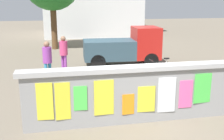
# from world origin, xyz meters

# --- Properties ---
(ground) EXTENTS (60.00, 60.00, 0.00)m
(ground) POSITION_xyz_m (0.00, 8.00, 0.00)
(ground) COLOR #6B6051
(poster_wall) EXTENTS (6.21, 0.42, 1.50)m
(poster_wall) POSITION_xyz_m (-0.00, -0.00, 0.77)
(poster_wall) COLOR gray
(poster_wall) RESTS_ON ground
(auto_rickshaw_truck) EXTENTS (3.68, 1.70, 1.85)m
(auto_rickshaw_truck) POSITION_xyz_m (1.19, 6.32, 0.90)
(auto_rickshaw_truck) COLOR black
(auto_rickshaw_truck) RESTS_ON ground
(motorcycle) EXTENTS (1.90, 0.56, 0.87)m
(motorcycle) POSITION_xyz_m (-1.70, 2.56, 0.46)
(motorcycle) COLOR black
(motorcycle) RESTS_ON ground
(bicycle_near) EXTENTS (1.71, 0.44, 0.95)m
(bicycle_near) POSITION_xyz_m (1.87, 3.27, 0.36)
(bicycle_near) COLOR black
(bicycle_near) RESTS_ON ground
(bicycle_far) EXTENTS (1.69, 0.47, 0.95)m
(bicycle_far) POSITION_xyz_m (1.25, 1.35, 0.36)
(bicycle_far) COLOR black
(bicycle_far) RESTS_ON ground
(person_walking) EXTENTS (0.48, 0.48, 1.62)m
(person_walking) POSITION_xyz_m (-2.45, 4.02, 0.99)
(person_walking) COLOR #338CBF
(person_walking) RESTS_ON ground
(person_bystander) EXTENTS (0.48, 0.48, 1.62)m
(person_bystander) POSITION_xyz_m (-1.79, 5.44, 0.99)
(person_bystander) COLOR purple
(person_bystander) RESTS_ON ground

